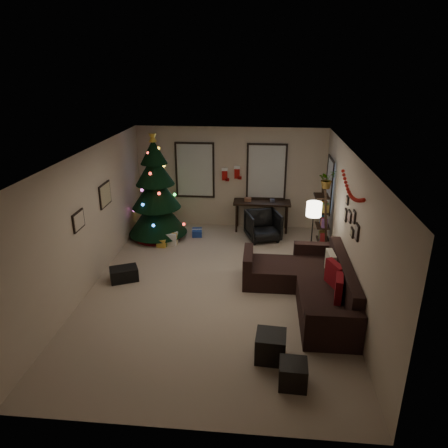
{
  "coord_description": "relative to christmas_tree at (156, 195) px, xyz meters",
  "views": [
    {
      "loc": [
        0.85,
        -7.34,
        4.24
      ],
      "look_at": [
        0.1,
        0.6,
        1.15
      ],
      "focal_mm": 33.59,
      "sensor_mm": 36.0,
      "label": 1
    }
  ],
  "objects": [
    {
      "name": "ceiling",
      "position": [
        1.78,
        -2.47,
        1.56
      ],
      "size": [
        7.0,
        7.0,
        0.0
      ],
      "primitive_type": "plane",
      "rotation": [
        3.14,
        0.0,
        0.0
      ],
      "color": "white",
      "rests_on": "floor"
    },
    {
      "name": "gallery",
      "position": [
        4.26,
        -2.54,
        0.43
      ],
      "size": [
        0.03,
        1.25,
        0.54
      ],
      "color": "black",
      "rests_on": "wall_right"
    },
    {
      "name": "window_right_wall",
      "position": [
        4.25,
        0.08,
        0.36
      ],
      "size": [
        0.06,
        0.9,
        1.3
      ],
      "color": "#728CB2",
      "rests_on": "wall_right"
    },
    {
      "name": "wall_left",
      "position": [
        -0.72,
        -2.47,
        0.21
      ],
      "size": [
        0.0,
        7.0,
        7.0
      ],
      "primitive_type": "plane",
      "rotation": [
        1.57,
        0.0,
        1.57
      ],
      "color": "#C2AD94",
      "rests_on": "floor"
    },
    {
      "name": "desk",
      "position": [
        2.64,
        0.75,
        -0.43
      ],
      "size": [
        1.5,
        0.53,
        0.81
      ],
      "color": "black",
      "rests_on": "floor"
    },
    {
      "name": "wall_right",
      "position": [
        4.28,
        -2.47,
        0.21
      ],
      "size": [
        0.0,
        7.0,
        7.0
      ],
      "primitive_type": "plane",
      "rotation": [
        1.57,
        0.0,
        -1.57
      ],
      "color": "#C2AD94",
      "rests_on": "floor"
    },
    {
      "name": "window_back_right",
      "position": [
        2.73,
        1.0,
        0.41
      ],
      "size": [
        1.05,
        0.06,
        1.5
      ],
      "color": "#728CB2",
      "rests_on": "wall_back"
    },
    {
      "name": "floor_lamp",
      "position": [
        3.73,
        -1.37,
        0.12
      ],
      "size": [
        0.32,
        0.32,
        1.51
      ],
      "rotation": [
        0.0,
        0.0,
        0.08
      ],
      "color": "black",
      "rests_on": "floor"
    },
    {
      "name": "wall_back",
      "position": [
        1.78,
        1.03,
        0.21
      ],
      "size": [
        5.0,
        0.0,
        5.0
      ],
      "primitive_type": "plane",
      "rotation": [
        1.57,
        0.0,
        0.0
      ],
      "color": "#C2AD94",
      "rests_on": "floor"
    },
    {
      "name": "garland",
      "position": [
        4.23,
        -2.4,
        0.97
      ],
      "size": [
        0.08,
        1.9,
        0.3
      ],
      "primitive_type": null,
      "color": "#A5140C",
      "rests_on": "wall_right"
    },
    {
      "name": "window_back_left",
      "position": [
        0.83,
        1.0,
        0.41
      ],
      "size": [
        1.05,
        0.06,
        1.5
      ],
      "color": "#728CB2",
      "rests_on": "wall_back"
    },
    {
      "name": "wall_front",
      "position": [
        1.78,
        -5.97,
        0.21
      ],
      "size": [
        5.0,
        0.0,
        5.0
      ],
      "primitive_type": "plane",
      "rotation": [
        -1.57,
        0.0,
        0.0
      ],
      "color": "#C2AD94",
      "rests_on": "floor"
    },
    {
      "name": "presents",
      "position": [
        0.21,
        -0.2,
        -1.02
      ],
      "size": [
        1.5,
        1.01,
        0.3
      ],
      "rotation": [
        0.0,
        0.0,
        -0.27
      ],
      "color": "silver",
      "rests_on": "floor"
    },
    {
      "name": "sofa",
      "position": [
        3.61,
        -2.72,
        -0.85
      ],
      "size": [
        1.96,
        2.84,
        0.89
      ],
      "color": "black",
      "rests_on": "floor"
    },
    {
      "name": "floor",
      "position": [
        1.78,
        -2.47,
        -1.14
      ],
      "size": [
        7.0,
        7.0,
        0.0
      ],
      "primitive_type": "plane",
      "color": "tan",
      "rests_on": "ground"
    },
    {
      "name": "ottoman_near",
      "position": [
        2.84,
        -4.52,
        -0.93
      ],
      "size": [
        0.48,
        0.48,
        0.43
      ],
      "primitive_type": "cube",
      "rotation": [
        0.0,
        0.0,
        -0.07
      ],
      "color": "black",
      "rests_on": "floor"
    },
    {
      "name": "pillow_cream",
      "position": [
        3.99,
        -2.39,
        -0.51
      ],
      "size": [
        0.15,
        0.43,
        0.43
      ],
      "primitive_type": "cube",
      "rotation": [
        0.0,
        0.0,
        0.07
      ],
      "color": "beige",
      "rests_on": "sofa"
    },
    {
      "name": "stocking_right",
      "position": [
        1.97,
        0.94,
        0.39
      ],
      "size": [
        0.2,
        0.05,
        0.36
      ],
      "color": "#990F0C",
      "rests_on": "wall_back"
    },
    {
      "name": "christmas_tree",
      "position": [
        0.0,
        0.0,
        0.0
      ],
      "size": [
        1.48,
        1.48,
        2.76
      ],
      "rotation": [
        0.0,
        0.0,
        0.28
      ],
      "color": "black",
      "rests_on": "floor"
    },
    {
      "name": "storage_bin",
      "position": [
        -0.16,
        -2.32,
        -1.0
      ],
      "size": [
        0.66,
        0.57,
        0.28
      ],
      "primitive_type": "cube",
      "rotation": [
        0.0,
        0.0,
        0.43
      ],
      "color": "black",
      "rests_on": "floor"
    },
    {
      "name": "ottoman_far",
      "position": [
        3.15,
        -5.06,
        -0.96
      ],
      "size": [
        0.4,
        0.4,
        0.37
      ],
      "primitive_type": "cube",
      "rotation": [
        0.0,
        0.0,
        -0.04
      ],
      "color": "black",
      "rests_on": "floor"
    },
    {
      "name": "art_abstract",
      "position": [
        -0.7,
        -2.93,
        0.39
      ],
      "size": [
        0.04,
        0.45,
        0.35
      ],
      "color": "black",
      "rests_on": "wall_left"
    },
    {
      "name": "art_map",
      "position": [
        -0.7,
        -1.55,
        0.46
      ],
      "size": [
        0.04,
        0.6,
        0.5
      ],
      "color": "black",
      "rests_on": "wall_left"
    },
    {
      "name": "desk_chair",
      "position": [
        2.69,
        0.1,
        -0.77
      ],
      "size": [
        0.9,
        0.87,
        0.75
      ],
      "primitive_type": "imported",
      "rotation": [
        0.0,
        0.0,
        0.31
      ],
      "color": "black",
      "rests_on": "floor"
    },
    {
      "name": "potted_plant",
      "position": [
        4.08,
        -0.47,
        0.69
      ],
      "size": [
        0.65,
        0.63,
        0.54
      ],
      "primitive_type": "imported",
      "rotation": [
        0.0,
        0.0,
        0.62
      ],
      "color": "#4C4C4C",
      "rests_on": "bookshelf"
    },
    {
      "name": "pillow_red_b",
      "position": [
        3.99,
        -2.92,
        -0.5
      ],
      "size": [
        0.3,
        0.5,
        0.48
      ],
      "primitive_type": "cube",
      "rotation": [
        0.0,
        0.0,
        0.38
      ],
      "color": "maroon",
      "rests_on": "sofa"
    },
    {
      "name": "pillow_red_a",
      "position": [
        3.99,
        -3.4,
        -0.5
      ],
      "size": [
        0.19,
        0.45,
        0.44
      ],
      "primitive_type": "cube",
      "rotation": [
        0.0,
        0.0,
        -0.17
      ],
      "color": "maroon",
      "rests_on": "sofa"
    },
    {
      "name": "bookshelf",
      "position": [
        4.08,
        -0.54,
        -0.35
      ],
      "size": [
        0.3,
        0.48,
        1.63
      ],
      "color": "black",
      "rests_on": "floor"
    },
    {
      "name": "stocking_left",
      "position": [
        1.64,
        0.97,
        0.33
      ],
      "size": [
        0.2,
        0.05,
        0.36
      ],
      "color": "#990F0C",
      "rests_on": "wall_back"
    }
  ]
}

